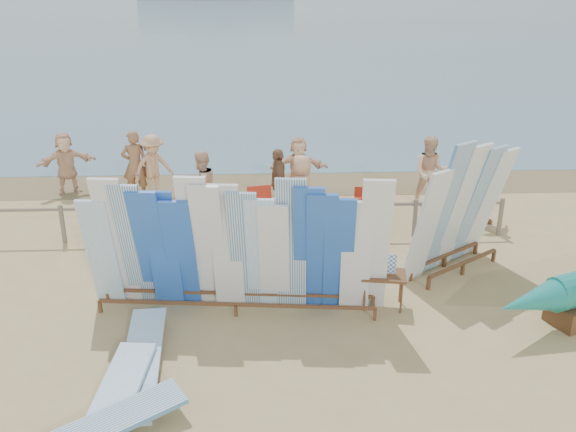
{
  "coord_description": "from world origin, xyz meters",
  "views": [
    {
      "loc": [
        0.5,
        -9.89,
        5.58
      ],
      "look_at": [
        1.02,
        1.77,
        1.03
      ],
      "focal_mm": 38.0,
      "sensor_mm": 36.0,
      "label": 1
    }
  ],
  "objects_px": {
    "beachgoer_6": "(301,190)",
    "beachgoer_10": "(485,190)",
    "stroller": "(361,214)",
    "beachgoer_8": "(430,172)",
    "beachgoer_3": "(153,167)",
    "flat_board_a": "(113,415)",
    "beachgoer_11": "(66,163)",
    "flat_board_b": "(142,368)",
    "beachgoer_5": "(298,168)",
    "main_surfboard_rack": "(236,251)",
    "beach_chair_right": "(262,215)",
    "beachgoer_4": "(278,183)",
    "beach_chair_left": "(281,213)",
    "side_surfboard_rack": "(459,212)",
    "beachgoer_1": "(135,165)",
    "beachgoer_2": "(202,187)",
    "vendor_table": "(383,289)"
  },
  "relations": [
    {
      "from": "flat_board_a",
      "to": "beachgoer_8",
      "type": "height_order",
      "value": "beachgoer_8"
    },
    {
      "from": "stroller",
      "to": "beachgoer_5",
      "type": "distance_m",
      "value": 2.72
    },
    {
      "from": "flat_board_b",
      "to": "beachgoer_8",
      "type": "xyz_separation_m",
      "value": [
        6.24,
        6.9,
        0.94
      ]
    },
    {
      "from": "beachgoer_4",
      "to": "beachgoer_1",
      "type": "xyz_separation_m",
      "value": [
        -3.8,
        1.48,
        0.07
      ]
    },
    {
      "from": "beachgoer_11",
      "to": "main_surfboard_rack",
      "type": "bearing_deg",
      "value": -79.91
    },
    {
      "from": "flat_board_b",
      "to": "beachgoer_8",
      "type": "distance_m",
      "value": 9.35
    },
    {
      "from": "beach_chair_left",
      "to": "beachgoer_5",
      "type": "height_order",
      "value": "beachgoer_5"
    },
    {
      "from": "flat_board_a",
      "to": "beachgoer_4",
      "type": "bearing_deg",
      "value": 76.94
    },
    {
      "from": "beachgoer_10",
      "to": "flat_board_b",
      "type": "bearing_deg",
      "value": -171.66
    },
    {
      "from": "main_surfboard_rack",
      "to": "beachgoer_2",
      "type": "height_order",
      "value": "main_surfboard_rack"
    },
    {
      "from": "stroller",
      "to": "beachgoer_8",
      "type": "relative_size",
      "value": 0.51
    },
    {
      "from": "beachgoer_5",
      "to": "beachgoer_1",
      "type": "relative_size",
      "value": 0.9
    },
    {
      "from": "beachgoer_3",
      "to": "beachgoer_4",
      "type": "distance_m",
      "value": 3.6
    },
    {
      "from": "beach_chair_left",
      "to": "beachgoer_6",
      "type": "xyz_separation_m",
      "value": [
        0.49,
        -0.12,
        0.63
      ]
    },
    {
      "from": "side_surfboard_rack",
      "to": "beachgoer_8",
      "type": "xyz_separation_m",
      "value": [
        0.47,
        3.81,
        -0.35
      ]
    },
    {
      "from": "stroller",
      "to": "main_surfboard_rack",
      "type": "bearing_deg",
      "value": -115.4
    },
    {
      "from": "flat_board_a",
      "to": "stroller",
      "type": "relative_size",
      "value": 2.83
    },
    {
      "from": "beachgoer_4",
      "to": "beach_chair_left",
      "type": "bearing_deg",
      "value": -0.01
    },
    {
      "from": "vendor_table",
      "to": "beachgoer_10",
      "type": "height_order",
      "value": "beachgoer_10"
    },
    {
      "from": "flat_board_a",
      "to": "beachgoer_11",
      "type": "height_order",
      "value": "beachgoer_11"
    },
    {
      "from": "side_surfboard_rack",
      "to": "beach_chair_right",
      "type": "relative_size",
      "value": 3.03
    },
    {
      "from": "beachgoer_3",
      "to": "beachgoer_8",
      "type": "distance_m",
      "value": 7.32
    },
    {
      "from": "vendor_table",
      "to": "beachgoer_4",
      "type": "relative_size",
      "value": 0.61
    },
    {
      "from": "flat_board_b",
      "to": "flat_board_a",
      "type": "relative_size",
      "value": 1.0
    },
    {
      "from": "beachgoer_4",
      "to": "beachgoer_2",
      "type": "height_order",
      "value": "beachgoer_2"
    },
    {
      "from": "beachgoer_11",
      "to": "beachgoer_3",
      "type": "bearing_deg",
      "value": -39.82
    },
    {
      "from": "main_surfboard_rack",
      "to": "side_surfboard_rack",
      "type": "bearing_deg",
      "value": 23.69
    },
    {
      "from": "main_surfboard_rack",
      "to": "vendor_table",
      "type": "bearing_deg",
      "value": 6.6
    },
    {
      "from": "beachgoer_1",
      "to": "beachgoer_6",
      "type": "bearing_deg",
      "value": 142.62
    },
    {
      "from": "vendor_table",
      "to": "beach_chair_right",
      "type": "bearing_deg",
      "value": 128.14
    },
    {
      "from": "flat_board_b",
      "to": "beach_chair_right",
      "type": "xyz_separation_m",
      "value": [
        1.86,
        5.72,
        0.27
      ]
    },
    {
      "from": "beach_chair_left",
      "to": "beachgoer_10",
      "type": "bearing_deg",
      "value": 27.63
    },
    {
      "from": "beachgoer_6",
      "to": "beachgoer_10",
      "type": "xyz_separation_m",
      "value": [
        4.42,
        -0.11,
        -0.01
      ]
    },
    {
      "from": "flat_board_b",
      "to": "side_surfboard_rack",
      "type": "bearing_deg",
      "value": 24.45
    },
    {
      "from": "beachgoer_6",
      "to": "vendor_table",
      "type": "bearing_deg",
      "value": 28.5
    },
    {
      "from": "beach_chair_right",
      "to": "beachgoer_3",
      "type": "xyz_separation_m",
      "value": [
        -2.89,
        2.13,
        0.61
      ]
    },
    {
      "from": "side_surfboard_rack",
      "to": "flat_board_a",
      "type": "xyz_separation_m",
      "value": [
        -5.98,
        -4.17,
        -1.28
      ]
    },
    {
      "from": "beachgoer_10",
      "to": "beachgoer_5",
      "type": "bearing_deg",
      "value": 124.87
    },
    {
      "from": "vendor_table",
      "to": "beachgoer_8",
      "type": "xyz_separation_m",
      "value": [
        2.2,
        5.18,
        0.59
      ]
    },
    {
      "from": "beach_chair_right",
      "to": "beach_chair_left",
      "type": "bearing_deg",
      "value": 7.76
    },
    {
      "from": "beach_chair_right",
      "to": "beachgoer_4",
      "type": "distance_m",
      "value": 1.01
    },
    {
      "from": "vendor_table",
      "to": "beachgoer_5",
      "type": "bearing_deg",
      "value": 110.56
    },
    {
      "from": "beach_chair_right",
      "to": "beachgoer_2",
      "type": "xyz_separation_m",
      "value": [
        -1.44,
        0.36,
        0.61
      ]
    },
    {
      "from": "beachgoer_5",
      "to": "beachgoer_1",
      "type": "xyz_separation_m",
      "value": [
        -4.39,
        0.16,
        0.09
      ]
    },
    {
      "from": "beachgoer_2",
      "to": "beachgoer_1",
      "type": "distance_m",
      "value": 2.66
    },
    {
      "from": "side_surfboard_rack",
      "to": "stroller",
      "type": "height_order",
      "value": "side_surfboard_rack"
    },
    {
      "from": "beachgoer_2",
      "to": "beachgoer_8",
      "type": "bearing_deg",
      "value": 140.21
    },
    {
      "from": "beachgoer_3",
      "to": "beachgoer_1",
      "type": "bearing_deg",
      "value": 137.07
    },
    {
      "from": "beachgoer_1",
      "to": "beachgoer_11",
      "type": "bearing_deg",
      "value": -27.03
    },
    {
      "from": "side_surfboard_rack",
      "to": "beach_chair_right",
      "type": "distance_m",
      "value": 4.81
    }
  ]
}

